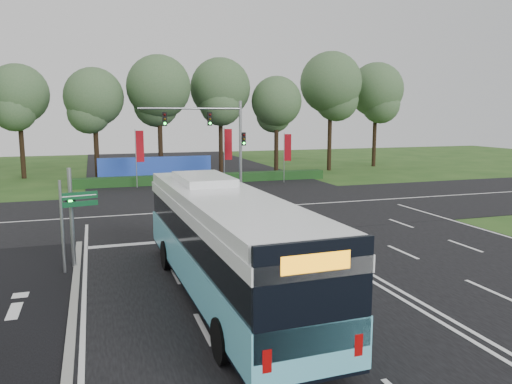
# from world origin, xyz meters

# --- Properties ---
(ground) EXTENTS (120.00, 120.00, 0.00)m
(ground) POSITION_xyz_m (0.00, 0.00, 0.00)
(ground) COLOR #244818
(ground) RESTS_ON ground
(road_main) EXTENTS (20.00, 120.00, 0.04)m
(road_main) POSITION_xyz_m (0.00, 0.00, 0.02)
(road_main) COLOR black
(road_main) RESTS_ON ground
(road_cross) EXTENTS (120.00, 14.00, 0.05)m
(road_cross) POSITION_xyz_m (0.00, 12.00, 0.03)
(road_cross) COLOR black
(road_cross) RESTS_ON ground
(kerb_strip) EXTENTS (0.25, 18.00, 0.12)m
(kerb_strip) POSITION_xyz_m (-10.10, -3.00, 0.06)
(kerb_strip) COLOR gray
(kerb_strip) RESTS_ON ground
(city_bus) EXTENTS (3.12, 13.14, 3.75)m
(city_bus) POSITION_xyz_m (-5.39, -2.76, 1.89)
(city_bus) COLOR #61C7E0
(city_bus) RESTS_ON ground
(pedestrian_signal) EXTENTS (0.37, 0.44, 3.95)m
(pedestrian_signal) POSITION_xyz_m (-10.20, 2.15, 2.16)
(pedestrian_signal) COLOR gray
(pedestrian_signal) RESTS_ON ground
(street_sign) EXTENTS (1.37, 0.38, 3.58)m
(street_sign) POSITION_xyz_m (-10.20, 1.58, 2.28)
(street_sign) COLOR gray
(street_sign) RESTS_ON ground
(banner_flag_left) EXTENTS (0.70, 0.15, 4.76)m
(banner_flag_left) POSITION_xyz_m (-5.74, 23.37, 3.10)
(banner_flag_left) COLOR gray
(banner_flag_left) RESTS_ON ground
(banner_flag_mid) EXTENTS (0.72, 0.08, 4.85)m
(banner_flag_mid) POSITION_xyz_m (1.46, 22.68, 3.15)
(banner_flag_mid) COLOR gray
(banner_flag_mid) RESTS_ON ground
(banner_flag_right) EXTENTS (0.60, 0.29, 4.36)m
(banner_flag_right) POSITION_xyz_m (6.77, 22.44, 2.85)
(banner_flag_right) COLOR gray
(banner_flag_right) RESTS_ON ground
(traffic_light_gantry) EXTENTS (8.41, 0.28, 7.00)m
(traffic_light_gantry) POSITION_xyz_m (0.21, 20.50, 4.66)
(traffic_light_gantry) COLOR gray
(traffic_light_gantry) RESTS_ON ground
(hedge) EXTENTS (22.00, 1.20, 0.80)m
(hedge) POSITION_xyz_m (0.00, 24.50, 0.40)
(hedge) COLOR #183A15
(hedge) RESTS_ON ground
(blue_hoarding) EXTENTS (10.00, 0.30, 2.20)m
(blue_hoarding) POSITION_xyz_m (-4.00, 27.00, 1.10)
(blue_hoarding) COLOR blue
(blue_hoarding) RESTS_ON ground
(eucalyptus_row) EXTENTS (48.74, 9.29, 12.45)m
(eucalyptus_row) POSITION_xyz_m (0.89, 30.77, 8.36)
(eucalyptus_row) COLOR black
(eucalyptus_row) RESTS_ON ground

